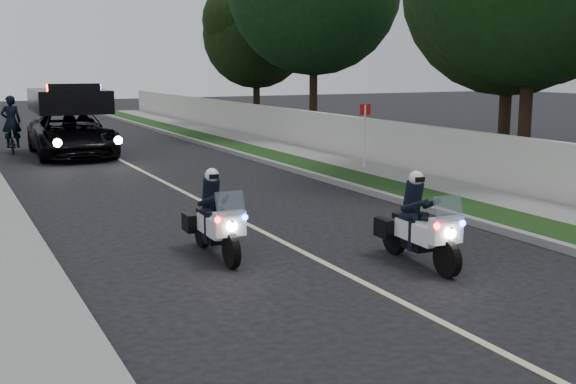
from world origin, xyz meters
name	(u,v)px	position (x,y,z in m)	size (l,w,h in m)	color
ground	(393,298)	(0.00, 0.00, 0.00)	(120.00, 120.00, 0.00)	black
curb_right	(310,174)	(4.10, 10.00, 0.07)	(0.20, 60.00, 0.15)	gray
grass_verge	(331,173)	(4.80, 10.00, 0.08)	(1.20, 60.00, 0.16)	#193814
sidewalk_right	(368,170)	(6.10, 10.00, 0.08)	(1.40, 60.00, 0.16)	gray
property_wall	(396,146)	(7.10, 10.00, 0.75)	(0.22, 60.00, 1.50)	beige
curb_left	(10,198)	(-4.10, 10.00, 0.07)	(0.20, 60.00, 0.15)	gray
lane_marking	(175,188)	(0.00, 10.00, 0.00)	(0.12, 50.00, 0.01)	#BFB78C
police_moto_left	(216,256)	(-1.45, 3.15, 0.00)	(0.62, 1.78, 1.51)	silver
police_moto_right	(418,264)	(1.34, 1.20, 0.00)	(0.64, 1.82, 1.54)	white
police_suv	(73,156)	(-1.24, 18.08, 0.00)	(2.65, 5.71, 2.78)	black
bicycle	(13,153)	(-3.08, 19.87, 0.00)	(0.54, 1.53, 0.80)	black
cyclist	(13,153)	(-3.08, 19.87, 0.00)	(0.69, 0.46, 1.92)	black
sign_post	(364,172)	(6.00, 10.07, 0.00)	(0.33, 0.33, 2.13)	red
tree_right_b	(521,179)	(9.31, 6.93, 0.00)	(7.22, 7.22, 12.04)	#153612
tree_right_c	(502,171)	(9.85, 8.28, 0.00)	(6.40, 6.40, 10.66)	black
tree_right_d	(313,137)	(9.68, 20.02, 0.00)	(7.64, 7.64, 12.73)	#123814
tree_right_e	(257,126)	(9.73, 26.38, 0.00)	(5.55, 5.55, 9.25)	black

